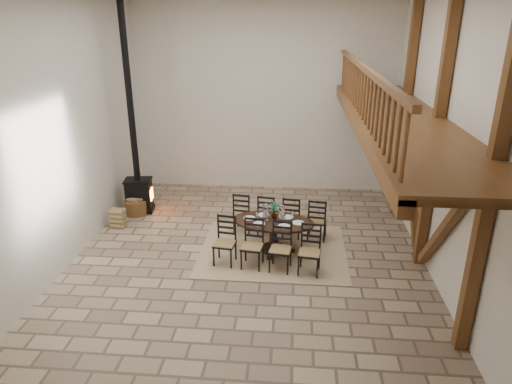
# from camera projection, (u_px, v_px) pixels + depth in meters

# --- Properties ---
(ground) EXTENTS (8.00, 8.00, 0.00)m
(ground) POSITION_uv_depth(u_px,v_px,m) (249.00, 254.00, 9.37)
(ground) COLOR tan
(ground) RESTS_ON ground
(room_shell) EXTENTS (7.02, 8.02, 5.01)m
(room_shell) POSITION_uv_depth(u_px,v_px,m) (314.00, 109.00, 8.18)
(room_shell) COLOR beige
(room_shell) RESTS_ON ground
(rug) EXTENTS (3.00, 2.50, 0.02)m
(rug) POSITION_uv_depth(u_px,v_px,m) (273.00, 250.00, 9.52)
(rug) COLOR tan
(rug) RESTS_ON ground
(dining_table) EXTENTS (2.29, 2.12, 1.07)m
(dining_table) POSITION_uv_depth(u_px,v_px,m) (273.00, 235.00, 9.40)
(dining_table) COLOR black
(dining_table) RESTS_ON ground
(wood_stove) EXTENTS (0.71, 0.58, 5.00)m
(wood_stove) POSITION_uv_depth(u_px,v_px,m) (137.00, 168.00, 11.06)
(wood_stove) COLOR black
(wood_stove) RESTS_ON ground
(log_basket) EXTENTS (0.54, 0.54, 0.45)m
(log_basket) POSITION_uv_depth(u_px,v_px,m) (136.00, 206.00, 11.23)
(log_basket) COLOR brown
(log_basket) RESTS_ON ground
(log_stack) EXTENTS (0.36, 0.26, 0.46)m
(log_stack) POSITION_uv_depth(u_px,v_px,m) (118.00, 218.00, 10.49)
(log_stack) COLOR tan
(log_stack) RESTS_ON ground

